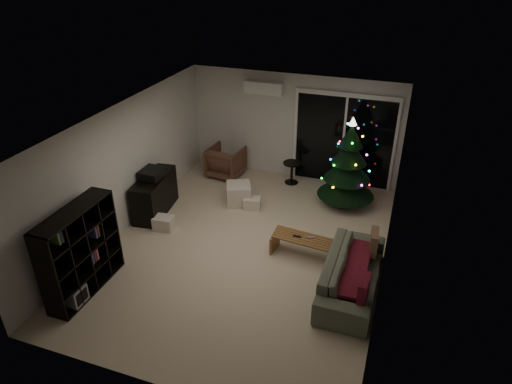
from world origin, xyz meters
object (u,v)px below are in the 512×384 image
sofa (352,273)px  christmas_tree (349,162)px  coffee_table (305,247)px  media_cabinet (155,195)px  armchair (226,162)px  bookshelf (71,249)px

sofa → christmas_tree: 2.92m
sofa → coffee_table: sofa is taller
media_cabinet → armchair: bearing=63.5°
bookshelf → coffee_table: (3.36, 2.08, -0.57)m
media_cabinet → bookshelf: bearing=-97.1°
media_cabinet → coffee_table: size_ratio=1.10×
bookshelf → sofa: 4.56m
media_cabinet → sofa: (4.30, -1.10, -0.10)m
media_cabinet → coffee_table: (3.36, -0.46, -0.22)m
christmas_tree → armchair: bearing=172.3°
coffee_table → armchair: bearing=141.6°
media_cabinet → christmas_tree: size_ratio=0.66×
coffee_table → christmas_tree: 2.33m
coffee_table → media_cabinet: bearing=178.1°
bookshelf → sofa: (4.30, 1.44, -0.44)m
sofa → coffee_table: size_ratio=1.79×
christmas_tree → coffee_table: bearing=-99.9°
sofa → christmas_tree: bearing=12.1°
bookshelf → christmas_tree: bearing=34.3°
media_cabinet → armchair: 2.22m
sofa → christmas_tree: christmas_tree is taller
media_cabinet → armchair: size_ratio=1.63×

